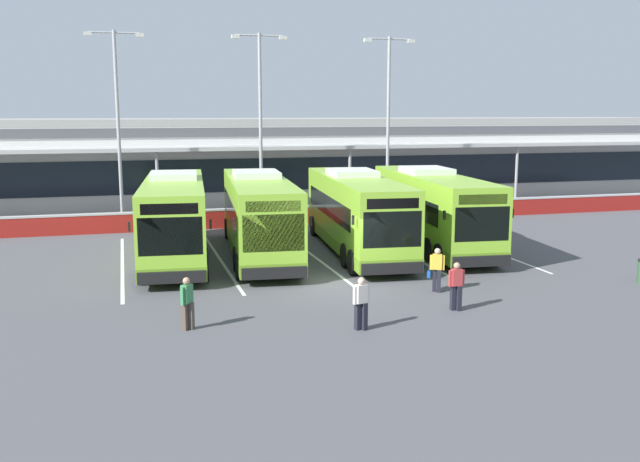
{
  "coord_description": "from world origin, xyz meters",
  "views": [
    {
      "loc": [
        -8.15,
        -24.57,
        6.49
      ],
      "look_at": [
        -0.42,
        3.0,
        1.6
      ],
      "focal_mm": 39.31,
      "sensor_mm": 36.0,
      "label": 1
    }
  ],
  "objects_px": {
    "pedestrian_with_handbag": "(437,269)",
    "coach_bus_right_centre": "(432,210)",
    "pedestrian_near_bin": "(456,285)",
    "lamp_post_east": "(388,115)",
    "coach_bus_leftmost": "(175,219)",
    "coach_bus_left_centre": "(259,217)",
    "lamp_post_centre": "(260,115)",
    "coach_bus_centre": "(356,214)",
    "pedestrian_in_dark_coat": "(361,302)",
    "lamp_post_west": "(118,115)",
    "pedestrian_child": "(187,302)"
  },
  "relations": [
    {
      "from": "pedestrian_with_handbag",
      "to": "coach_bus_right_centre",
      "type": "bearing_deg",
      "value": 66.62
    },
    {
      "from": "pedestrian_near_bin",
      "to": "lamp_post_east",
      "type": "xyz_separation_m",
      "value": [
        5.56,
        20.79,
        5.42
      ]
    },
    {
      "from": "coach_bus_leftmost",
      "to": "pedestrian_near_bin",
      "type": "relative_size",
      "value": 7.61
    },
    {
      "from": "coach_bus_leftmost",
      "to": "coach_bus_left_centre",
      "type": "xyz_separation_m",
      "value": [
        3.74,
        -0.31,
        0.0
      ]
    },
    {
      "from": "lamp_post_centre",
      "to": "coach_bus_centre",
      "type": "bearing_deg",
      "value": -77.22
    },
    {
      "from": "coach_bus_leftmost",
      "to": "lamp_post_east",
      "type": "bearing_deg",
      "value": 35.21
    },
    {
      "from": "coach_bus_centre",
      "to": "pedestrian_in_dark_coat",
      "type": "relative_size",
      "value": 7.61
    },
    {
      "from": "pedestrian_in_dark_coat",
      "to": "pedestrian_near_bin",
      "type": "distance_m",
      "value": 3.88
    },
    {
      "from": "coach_bus_right_centre",
      "to": "lamp_post_west",
      "type": "xyz_separation_m",
      "value": [
        -14.48,
        11.14,
        4.5
      ]
    },
    {
      "from": "lamp_post_centre",
      "to": "lamp_post_east",
      "type": "height_order",
      "value": "same"
    },
    {
      "from": "coach_bus_centre",
      "to": "pedestrian_near_bin",
      "type": "distance_m",
      "value": 10.28
    },
    {
      "from": "lamp_post_west",
      "to": "lamp_post_centre",
      "type": "bearing_deg",
      "value": -4.94
    },
    {
      "from": "lamp_post_west",
      "to": "pedestrian_near_bin",
      "type": "bearing_deg",
      "value": -63.96
    },
    {
      "from": "coach_bus_leftmost",
      "to": "coach_bus_right_centre",
      "type": "bearing_deg",
      "value": -2.44
    },
    {
      "from": "lamp_post_west",
      "to": "lamp_post_centre",
      "type": "relative_size",
      "value": 1.0
    },
    {
      "from": "pedestrian_with_handbag",
      "to": "pedestrian_child",
      "type": "bearing_deg",
      "value": -166.88
    },
    {
      "from": "coach_bus_leftmost",
      "to": "coach_bus_left_centre",
      "type": "bearing_deg",
      "value": -4.75
    },
    {
      "from": "pedestrian_with_handbag",
      "to": "coach_bus_leftmost",
      "type": "bearing_deg",
      "value": 135.36
    },
    {
      "from": "coach_bus_left_centre",
      "to": "pedestrian_child",
      "type": "xyz_separation_m",
      "value": [
        -4.17,
        -10.42,
        -0.91
      ]
    },
    {
      "from": "pedestrian_near_bin",
      "to": "lamp_post_west",
      "type": "relative_size",
      "value": 0.15
    },
    {
      "from": "lamp_post_east",
      "to": "lamp_post_west",
      "type": "bearing_deg",
      "value": 177.01
    },
    {
      "from": "pedestrian_in_dark_coat",
      "to": "lamp_post_west",
      "type": "xyz_separation_m",
      "value": [
        -6.87,
        22.77,
        5.42
      ]
    },
    {
      "from": "lamp_post_centre",
      "to": "lamp_post_east",
      "type": "distance_m",
      "value": 8.01
    },
    {
      "from": "coach_bus_centre",
      "to": "lamp_post_centre",
      "type": "xyz_separation_m",
      "value": [
        -2.42,
        10.69,
        4.5
      ]
    },
    {
      "from": "coach_bus_leftmost",
      "to": "pedestrian_with_handbag",
      "type": "bearing_deg",
      "value": -44.64
    },
    {
      "from": "pedestrian_child",
      "to": "coach_bus_leftmost",
      "type": "bearing_deg",
      "value": 87.71
    },
    {
      "from": "pedestrian_near_bin",
      "to": "lamp_post_west",
      "type": "distance_m",
      "value": 24.68
    },
    {
      "from": "pedestrian_near_bin",
      "to": "lamp_post_centre",
      "type": "bearing_deg",
      "value": 96.68
    },
    {
      "from": "coach_bus_left_centre",
      "to": "coach_bus_right_centre",
      "type": "height_order",
      "value": "same"
    },
    {
      "from": "coach_bus_centre",
      "to": "lamp_post_east",
      "type": "relative_size",
      "value": 1.12
    },
    {
      "from": "coach_bus_right_centre",
      "to": "pedestrian_with_handbag",
      "type": "relative_size",
      "value": 7.61
    },
    {
      "from": "lamp_post_centre",
      "to": "coach_bus_left_centre",
      "type": "bearing_deg",
      "value": -101.63
    },
    {
      "from": "coach_bus_leftmost",
      "to": "pedestrian_near_bin",
      "type": "distance_m",
      "value": 13.82
    },
    {
      "from": "pedestrian_child",
      "to": "lamp_post_centre",
      "type": "relative_size",
      "value": 0.15
    },
    {
      "from": "coach_bus_centre",
      "to": "lamp_post_west",
      "type": "height_order",
      "value": "lamp_post_west"
    },
    {
      "from": "pedestrian_in_dark_coat",
      "to": "lamp_post_west",
      "type": "distance_m",
      "value": 24.4
    },
    {
      "from": "coach_bus_left_centre",
      "to": "pedestrian_with_handbag",
      "type": "bearing_deg",
      "value": -59.05
    },
    {
      "from": "coach_bus_right_centre",
      "to": "pedestrian_in_dark_coat",
      "type": "distance_m",
      "value": 13.93
    },
    {
      "from": "pedestrian_with_handbag",
      "to": "lamp_post_east",
      "type": "height_order",
      "value": "lamp_post_east"
    },
    {
      "from": "lamp_post_east",
      "to": "coach_bus_leftmost",
      "type": "bearing_deg",
      "value": -144.79
    },
    {
      "from": "lamp_post_west",
      "to": "lamp_post_centre",
      "type": "distance_m",
      "value": 8.15
    },
    {
      "from": "pedestrian_near_bin",
      "to": "lamp_post_centre",
      "type": "relative_size",
      "value": 0.15
    },
    {
      "from": "lamp_post_centre",
      "to": "lamp_post_east",
      "type": "relative_size",
      "value": 1.0
    },
    {
      "from": "pedestrian_with_handbag",
      "to": "pedestrian_in_dark_coat",
      "type": "xyz_separation_m",
      "value": [
        -4.12,
        -3.55,
        0.02
      ]
    },
    {
      "from": "coach_bus_left_centre",
      "to": "coach_bus_right_centre",
      "type": "distance_m",
      "value": 8.47
    },
    {
      "from": "coach_bus_left_centre",
      "to": "lamp_post_centre",
      "type": "distance_m",
      "value": 11.37
    },
    {
      "from": "coach_bus_leftmost",
      "to": "coach_bus_right_centre",
      "type": "distance_m",
      "value": 12.22
    },
    {
      "from": "coach_bus_right_centre",
      "to": "pedestrian_near_bin",
      "type": "bearing_deg",
      "value": -110.43
    },
    {
      "from": "lamp_post_centre",
      "to": "lamp_post_east",
      "type": "xyz_separation_m",
      "value": [
        8.01,
        -0.14,
        0.0
      ]
    },
    {
      "from": "coach_bus_centre",
      "to": "pedestrian_with_handbag",
      "type": "distance_m",
      "value": 7.9
    }
  ]
}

